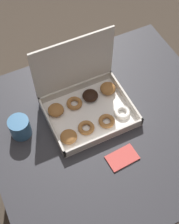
# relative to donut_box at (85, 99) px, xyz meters

# --- Properties ---
(ground_plane) EXTENTS (8.00, 8.00, 0.00)m
(ground_plane) POSITION_rel_donut_box_xyz_m (0.04, -0.12, -0.76)
(ground_plane) COLOR #42382D
(dining_table) EXTENTS (0.90, 0.84, 0.71)m
(dining_table) POSITION_rel_donut_box_xyz_m (0.04, -0.12, -0.17)
(dining_table) COLOR #2D2D33
(dining_table) RESTS_ON ground_plane
(donut_box) EXTENTS (0.33, 0.27, 0.28)m
(donut_box) POSITION_rel_donut_box_xyz_m (0.00, 0.00, 0.00)
(donut_box) COLOR white
(donut_box) RESTS_ON dining_table
(coffee_mug) EXTENTS (0.08, 0.08, 0.08)m
(coffee_mug) POSITION_rel_donut_box_xyz_m (-0.27, -0.01, -0.01)
(coffee_mug) COLOR teal
(coffee_mug) RESTS_ON dining_table
(paper_napkin) EXTENTS (0.12, 0.08, 0.01)m
(paper_napkin) POSITION_rel_donut_box_xyz_m (0.03, -0.26, -0.05)
(paper_napkin) COLOR #CC4C47
(paper_napkin) RESTS_ON dining_table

